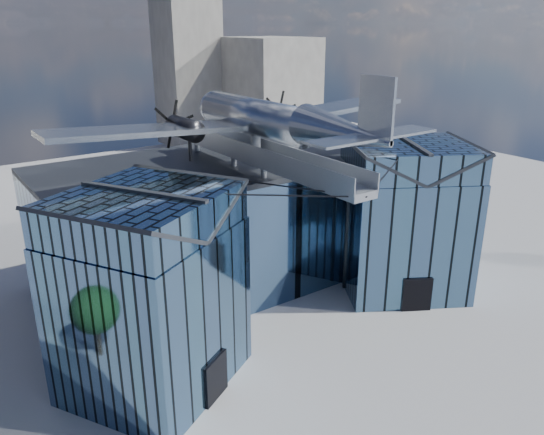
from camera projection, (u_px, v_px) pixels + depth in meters
ground_plane at (288, 319)px, 38.27m from camera, size 120.00×120.00×0.00m
museum at (243, 224)px, 40.83m from camera, size 32.88×24.50×17.60m
bg_towers at (81, 100)px, 74.34m from camera, size 77.00×24.50×26.00m
tree_side_e at (379, 172)px, 61.33m from camera, size 4.28×4.28×5.81m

